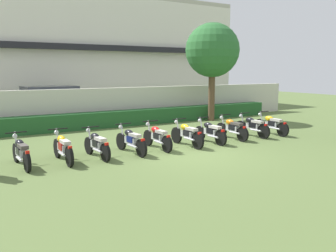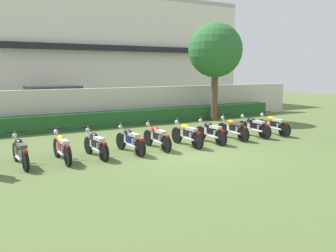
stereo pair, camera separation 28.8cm
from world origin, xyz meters
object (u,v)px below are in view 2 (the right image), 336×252
Objects in this scene: motorcycle_in_row_2 at (96,144)px; motorcycle_in_row_6 at (211,132)px; tree_near_inspector at (215,51)px; motorcycle_in_row_4 at (157,137)px; motorcycle_in_row_5 at (187,134)px; motorcycle_in_row_7 at (233,128)px; parked_car at (57,103)px; motorcycle_in_row_8 at (254,126)px; motorcycle_in_row_3 at (130,140)px; motorcycle_in_row_9 at (273,125)px; motorcycle_in_row_1 at (62,147)px; motorcycle_in_row_0 at (20,151)px.

motorcycle_in_row_6 is (4.47, 0.01, 0.00)m from motorcycle_in_row_2.
tree_near_inspector reaches higher than motorcycle_in_row_4.
motorcycle_in_row_5 is 2.29m from motorcycle_in_row_7.
parked_car is at bearing 27.94° from motorcycle_in_row_7.
motorcycle_in_row_8 is (4.54, 0.03, 0.00)m from motorcycle_in_row_4.
motorcycle_in_row_3 is 1.08× the size of motorcycle_in_row_6.
parked_car is 11.41m from motorcycle_in_row_9.
motorcycle_in_row_4 is (2.25, 0.13, 0.00)m from motorcycle_in_row_2.
motorcycle_in_row_9 is at bearing -96.66° from motorcycle_in_row_8.
motorcycle_in_row_7 is at bearing -84.74° from motorcycle_in_row_6.
tree_near_inspector reaches higher than motorcycle_in_row_7.
parked_car is at bearing 12.99° from motorcycle_in_row_5.
motorcycle_in_row_5 is 1.06m from motorcycle_in_row_6.
parked_car is 9.16m from motorcycle_in_row_4.
parked_car is at bearing -2.70° from motorcycle_in_row_3.
motorcycle_in_row_1 is at bearing 85.42° from motorcycle_in_row_3.
tree_near_inspector reaches higher than motorcycle_in_row_2.
motorcycle_in_row_2 is at bearing 88.03° from motorcycle_in_row_5.
motorcycle_in_row_6 is 1.23m from motorcycle_in_row_7.
motorcycle_in_row_9 is (2.15, -0.07, 0.00)m from motorcycle_in_row_7.
motorcycle_in_row_9 is (1.05, -0.06, 0.00)m from motorcycle_in_row_8.
motorcycle_in_row_2 is at bearing 92.92° from motorcycle_in_row_4.
motorcycle_in_row_2 is at bearing 90.96° from motorcycle_in_row_9.
motorcycle_in_row_5 is at bearing -135.34° from tree_near_inspector.
motorcycle_in_row_5 is (3.41, 0.01, 0.01)m from motorcycle_in_row_2.
tree_near_inspector is at bearing -60.02° from motorcycle_in_row_3.
motorcycle_in_row_8 is at bearing -92.53° from motorcycle_in_row_2.
motorcycle_in_row_3 is at bearing 87.64° from motorcycle_in_row_5.
motorcycle_in_row_8 reaches higher than motorcycle_in_row_4.
parked_car reaches higher than motorcycle_in_row_5.
motorcycle_in_row_0 is (-3.15, -9.08, -0.50)m from parked_car.
tree_near_inspector is 12.05m from motorcycle_in_row_0.
motorcycle_in_row_3 is 1.02× the size of motorcycle_in_row_9.
motorcycle_in_row_6 is 0.97× the size of motorcycle_in_row_8.
tree_near_inspector is at bearing -5.90° from motorcycle_in_row_9.
motorcycle_in_row_9 is (6.90, -9.07, -0.49)m from parked_car.
motorcycle_in_row_1 is 1.00× the size of motorcycle_in_row_9.
motorcycle_in_row_4 is at bearing 90.83° from motorcycle_in_row_7.
motorcycle_in_row_9 is (10.05, 0.00, 0.01)m from motorcycle_in_row_0.
motorcycle_in_row_7 is at bearing 85.93° from motorcycle_in_row_8.
motorcycle_in_row_0 is at bearing 83.34° from motorcycle_in_row_2.
motorcycle_in_row_0 is 1.00× the size of motorcycle_in_row_4.
motorcycle_in_row_0 is 10.05m from motorcycle_in_row_9.
tree_near_inspector reaches higher than parked_car.
motorcycle_in_row_6 is (3.53, -9.18, -0.50)m from parked_car.
motorcycle_in_row_5 is at bearing 91.49° from motorcycle_in_row_9.
motorcycle_in_row_1 reaches higher than motorcycle_in_row_7.
motorcycle_in_row_8 is (2.31, 0.16, 0.01)m from motorcycle_in_row_6.
motorcycle_in_row_4 is 1.03× the size of motorcycle_in_row_8.
parked_car is 9.01m from tree_near_inspector.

